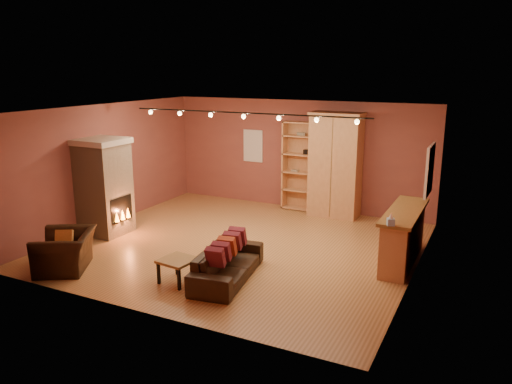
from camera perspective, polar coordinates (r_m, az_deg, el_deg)
The scene contains 16 objects.
floor at distance 10.47m, azimuth -1.85°, elevation -6.06°, with size 7.00×7.00×0.00m, color #956235.
ceiling at distance 9.86m, azimuth -1.98°, elevation 9.40°, with size 7.00×7.00×0.00m, color brown.
back_wall at distance 12.97m, azimuth 4.87°, elevation 4.25°, with size 7.00×0.02×2.80m, color brown.
left_wall at distance 12.09m, azimuth -16.74°, elevation 2.98°, with size 0.02×6.50×2.80m, color brown.
right_wall at distance 9.01m, azimuth 18.13°, elevation -0.78°, with size 0.02×6.50×2.80m, color brown.
fireplace at distance 11.42m, azimuth -16.95°, elevation 0.59°, with size 1.01×0.98×2.12m.
back_window at distance 13.45m, azimuth -0.33°, elevation 5.29°, with size 0.56×0.04×0.86m, color silver.
bookcase at distance 12.86m, azimuth 5.23°, elevation 3.06°, with size 0.93×0.36×2.28m.
armoire at distance 12.33m, azimuth 9.06°, elevation 3.08°, with size 1.26×0.71×2.57m.
bar_counter at distance 9.79m, azimuth 16.46°, elevation -4.84°, with size 0.58×2.16×1.03m.
tissue_box at distance 8.62m, azimuth 15.16°, elevation -3.12°, with size 0.17×0.17×0.23m.
right_window at distance 10.32m, azimuth 19.23°, elevation 2.38°, with size 0.05×0.90×1.00m, color silver.
loveseat at distance 8.74m, azimuth -3.29°, elevation -7.50°, with size 0.86×1.99×0.79m.
armchair at distance 9.74m, azimuth -21.02°, elevation -5.66°, with size 1.15×1.28×0.94m.
coffee_table at distance 8.71m, azimuth -8.95°, elevation -7.95°, with size 0.62×0.62×0.42m.
track_rail at distance 10.05m, azimuth -1.43°, elevation 8.82°, with size 5.20×0.09×0.13m.
Camera 1 is at (4.64, -8.66, 3.60)m, focal length 35.00 mm.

